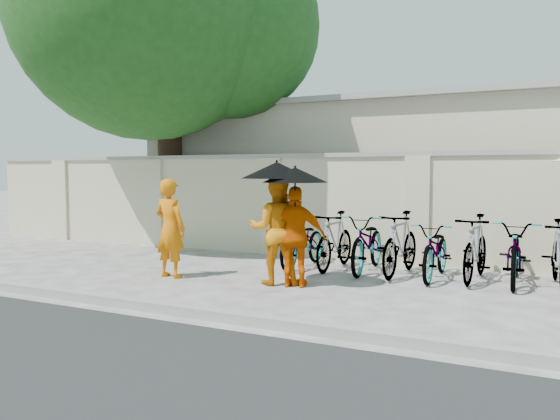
% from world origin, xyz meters
% --- Properties ---
extents(ground, '(80.00, 80.00, 0.00)m').
position_xyz_m(ground, '(0.00, 0.00, 0.00)').
color(ground, '#B7B7B7').
extents(kerb, '(40.00, 0.16, 0.12)m').
position_xyz_m(kerb, '(0.00, -1.70, 0.06)').
color(kerb, gray).
rests_on(kerb, ground).
extents(compound_wall, '(20.00, 0.30, 2.00)m').
position_xyz_m(compound_wall, '(1.00, 3.20, 1.00)').
color(compound_wall, '#C6BE8F').
rests_on(compound_wall, ground).
extents(building_behind, '(14.00, 6.00, 3.20)m').
position_xyz_m(building_behind, '(2.00, 7.00, 1.60)').
color(building_behind, '#B6A78E').
rests_on(building_behind, ground).
extents(shade_tree, '(6.70, 6.20, 8.20)m').
position_xyz_m(shade_tree, '(-3.66, 2.97, 5.10)').
color(shade_tree, '#4B2F21').
rests_on(shade_tree, ground).
extents(monk_left, '(0.63, 0.45, 1.60)m').
position_xyz_m(monk_left, '(-1.35, 0.15, 0.80)').
color(monk_left, orange).
rests_on(monk_left, ground).
extents(monk_center, '(1.00, 0.91, 1.68)m').
position_xyz_m(monk_center, '(0.43, 0.44, 0.84)').
color(monk_center, orange).
rests_on(monk_center, ground).
extents(parasol_center, '(1.08, 1.08, 0.91)m').
position_xyz_m(parasol_center, '(0.48, 0.36, 1.74)').
color(parasol_center, black).
rests_on(parasol_center, ground).
extents(monk_right, '(0.95, 0.59, 1.50)m').
position_xyz_m(monk_right, '(0.79, 0.38, 0.75)').
color(monk_right, '#CD4B01').
rests_on(monk_right, ground).
extents(parasol_right, '(0.96, 0.96, 0.93)m').
position_xyz_m(parasol_right, '(0.81, 0.30, 1.67)').
color(parasol_right, black).
rests_on(parasol_right, ground).
extents(bike_0, '(0.63, 1.77, 0.93)m').
position_xyz_m(bike_0, '(0.21, 1.97, 0.46)').
color(bike_0, gray).
rests_on(bike_0, ground).
extents(bike_1, '(0.49, 1.70, 1.02)m').
position_xyz_m(bike_1, '(0.80, 2.01, 0.51)').
color(bike_1, gray).
rests_on(bike_1, ground).
extents(bike_2, '(0.77, 1.94, 1.00)m').
position_xyz_m(bike_2, '(1.38, 2.07, 0.50)').
color(bike_2, gray).
rests_on(bike_2, ground).
extents(bike_3, '(0.61, 1.80, 1.06)m').
position_xyz_m(bike_3, '(1.97, 1.96, 0.53)').
color(bike_3, gray).
rests_on(bike_3, ground).
extents(bike_4, '(0.62, 1.75, 0.92)m').
position_xyz_m(bike_4, '(2.55, 1.93, 0.46)').
color(bike_4, gray).
rests_on(bike_4, ground).
extents(bike_5, '(0.61, 1.77, 1.05)m').
position_xyz_m(bike_5, '(3.14, 2.01, 0.52)').
color(bike_5, gray).
rests_on(bike_5, ground).
extents(bike_6, '(0.71, 1.91, 1.00)m').
position_xyz_m(bike_6, '(3.72, 2.05, 0.50)').
color(bike_6, gray).
rests_on(bike_6, ground).
extents(bike_7, '(0.61, 1.71, 1.01)m').
position_xyz_m(bike_7, '(4.31, 2.07, 0.50)').
color(bike_7, gray).
rests_on(bike_7, ground).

